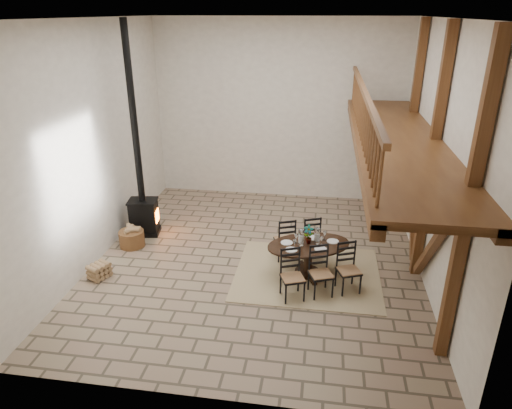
# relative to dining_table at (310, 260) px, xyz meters

# --- Properties ---
(ground) EXTENTS (8.00, 8.00, 0.00)m
(ground) POSITION_rel_dining_table_xyz_m (-1.17, 0.52, -0.40)
(ground) COLOR #8A765C
(ground) RESTS_ON ground
(room_shell) EXTENTS (7.02, 8.02, 5.01)m
(room_shell) POSITION_rel_dining_table_xyz_m (0.02, 0.52, 2.62)
(room_shell) COLOR white
(room_shell) RESTS_ON ground
(rug) EXTENTS (3.00, 2.50, 0.02)m
(rug) POSITION_rel_dining_table_xyz_m (-0.04, 0.10, -0.39)
(rug) COLOR tan
(rug) RESTS_ON ground
(dining_table) EXTENTS (2.08, 2.26, 1.11)m
(dining_table) POSITION_rel_dining_table_xyz_m (0.00, 0.00, 0.00)
(dining_table) COLOR black
(dining_table) RESTS_ON ground
(wood_stove) EXTENTS (0.76, 0.63, 5.00)m
(wood_stove) POSITION_rel_dining_table_xyz_m (-4.12, 1.42, 0.72)
(wood_stove) COLOR black
(wood_stove) RESTS_ON ground
(log_basket) EXTENTS (0.58, 0.58, 0.48)m
(log_basket) POSITION_rel_dining_table_xyz_m (-4.18, 0.74, -0.19)
(log_basket) COLOR brown
(log_basket) RESTS_ON ground
(log_stack) EXTENTS (0.46, 0.52, 0.32)m
(log_stack) POSITION_rel_dining_table_xyz_m (-4.29, -0.69, -0.23)
(log_stack) COLOR #9C7B57
(log_stack) RESTS_ON ground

